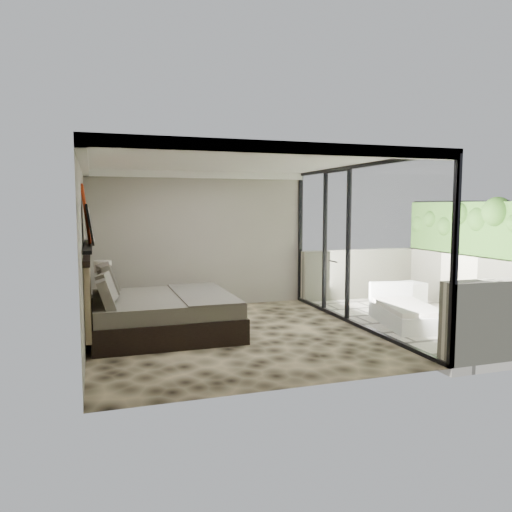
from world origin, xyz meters
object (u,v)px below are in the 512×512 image
object	(u,v)px
lounger	(405,313)
ottoman	(410,294)
table_lamp	(103,272)
bed	(157,312)
nightstand	(104,305)

from	to	relation	value
lounger	ottoman	bearing A→B (deg)	64.60
table_lamp	lounger	size ratio (longest dim) A/B	0.32
bed	nightstand	distance (m)	1.60
nightstand	lounger	size ratio (longest dim) A/B	0.31
bed	table_lamp	size ratio (longest dim) A/B	4.06
ottoman	nightstand	bearing A→B (deg)	173.69
bed	nightstand	bearing A→B (deg)	119.86
nightstand	lounger	bearing A→B (deg)	-2.91
bed	lounger	bearing A→B (deg)	-8.67
table_lamp	lounger	distance (m)	5.52
nightstand	lounger	world-z (taller)	lounger
bed	lounger	xyz separation A→B (m)	(4.29, -0.65, -0.18)
bed	lounger	distance (m)	4.34
table_lamp	ottoman	world-z (taller)	table_lamp
nightstand	ottoman	size ratio (longest dim) A/B	1.11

